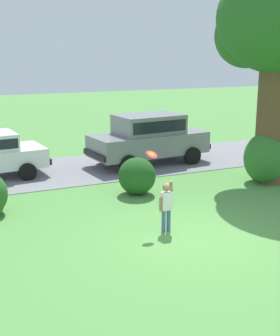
# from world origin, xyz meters

# --- Properties ---
(ground_plane) EXTENTS (80.00, 80.00, 0.00)m
(ground_plane) POSITION_xyz_m (0.00, 0.00, 0.00)
(ground_plane) COLOR #518E42
(driveway_strip) EXTENTS (28.00, 4.40, 0.02)m
(driveway_strip) POSITION_xyz_m (0.00, 7.47, 0.01)
(driveway_strip) COLOR slate
(driveway_strip) RESTS_ON ground
(oak_tree_large) EXTENTS (4.08, 4.06, 6.99)m
(oak_tree_large) POSITION_xyz_m (4.90, 3.41, 4.93)
(oak_tree_large) COLOR brown
(oak_tree_large) RESTS_ON ground
(shrub_centre_left) EXTENTS (1.13, 1.15, 1.14)m
(shrub_centre_left) POSITION_xyz_m (0.16, 3.79, 0.57)
(shrub_centre_left) COLOR #1E511C
(shrub_centre_left) RESTS_ON ground
(shrub_centre) EXTENTS (1.25, 1.46, 1.66)m
(shrub_centre) POSITION_xyz_m (4.49, 3.22, 0.83)
(shrub_centre) COLOR #33702B
(shrub_centre) RESTS_ON ground
(parked_suv) EXTENTS (4.85, 2.44, 1.92)m
(parked_suv) POSITION_xyz_m (2.17, 7.19, 1.08)
(parked_suv) COLOR gray
(parked_suv) RESTS_ON ground
(child_thrower) EXTENTS (0.45, 0.28, 1.29)m
(child_thrower) POSITION_xyz_m (-0.43, 0.73, 0.72)
(child_thrower) COLOR #4C608C
(child_thrower) RESTS_ON ground
(frisbee) EXTENTS (0.30, 0.26, 0.20)m
(frisbee) POSITION_xyz_m (-0.64, 1.12, 1.84)
(frisbee) COLOR red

